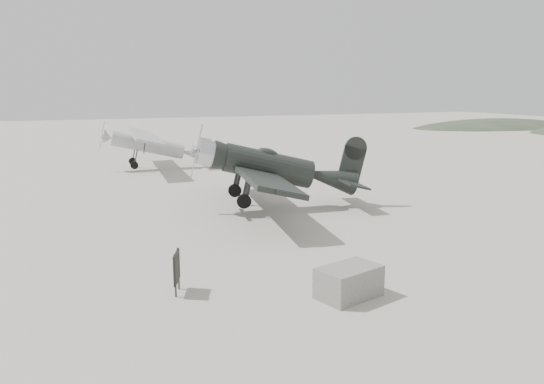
% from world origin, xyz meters
% --- Properties ---
extents(ground, '(160.00, 160.00, 0.00)m').
position_xyz_m(ground, '(0.00, 0.00, 0.00)').
color(ground, '#B0AA9C').
rests_on(ground, ground).
extents(hill_northeast, '(32.00, 16.00, 5.20)m').
position_xyz_m(hill_northeast, '(50.00, 40.00, 0.00)').
color(hill_northeast, '#333E2D').
rests_on(hill_northeast, ground).
extents(lowwing_monoplane, '(7.87, 10.97, 3.52)m').
position_xyz_m(lowwing_monoplane, '(1.94, 4.41, 1.86)').
color(lowwing_monoplane, black).
rests_on(lowwing_monoplane, ground).
extents(highwing_monoplane, '(7.14, 10.06, 2.85)m').
position_xyz_m(highwing_monoplane, '(-1.13, 18.59, 1.78)').
color(highwing_monoplane, '#B0B3B6').
rests_on(highwing_monoplane, ground).
extents(equipment_block, '(1.86, 1.44, 0.82)m').
position_xyz_m(equipment_block, '(-0.20, -5.75, 0.41)').
color(equipment_block, slate).
rests_on(equipment_block, ground).
extents(sign_board, '(0.34, 0.78, 1.17)m').
position_xyz_m(sign_board, '(-4.30, -3.81, 0.70)').
color(sign_board, '#333333').
rests_on(sign_board, ground).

